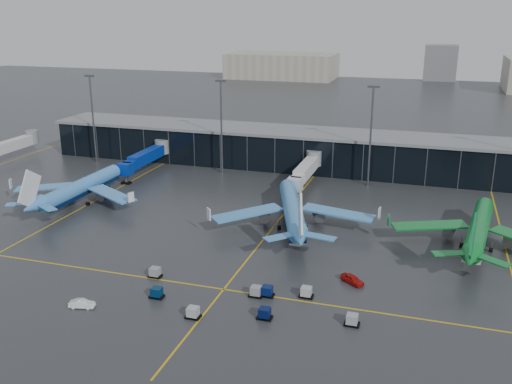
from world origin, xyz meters
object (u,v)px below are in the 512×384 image
(service_van_red, at_px, (352,279))
(airliner_aer_lingus, at_px, (480,217))
(airliner_klm_near, at_px, (292,198))
(mobile_airstair, at_px, (298,239))
(airliner_arkefly, at_px, (81,178))
(baggage_carts, at_px, (242,298))
(service_van_white, at_px, (82,304))

(service_van_red, bearing_deg, airliner_aer_lingus, -6.56)
(airliner_klm_near, relative_size, airliner_aer_lingus, 1.05)
(airliner_klm_near, bearing_deg, airliner_aer_lingus, -17.65)
(mobile_airstair, bearing_deg, service_van_red, -40.58)
(airliner_arkefly, distance_m, airliner_aer_lingus, 87.01)
(baggage_carts, distance_m, service_van_red, 19.16)
(airliner_klm_near, xyz_separation_m, mobile_airstair, (3.29, -8.60, -5.42))
(airliner_klm_near, height_order, airliner_aer_lingus, airliner_klm_near)
(baggage_carts, xyz_separation_m, service_van_white, (-22.60, -8.82, -0.11))
(airliner_arkefly, bearing_deg, mobile_airstair, -8.60)
(airliner_arkefly, xyz_separation_m, mobile_airstair, (53.99, -9.04, -5.08))
(baggage_carts, bearing_deg, airliner_klm_near, 91.18)
(airliner_arkefly, height_order, baggage_carts, airliner_arkefly)
(airliner_klm_near, distance_m, service_van_red, 28.02)
(airliner_klm_near, height_order, mobile_airstair, airliner_klm_near)
(airliner_arkefly, height_order, airliner_aer_lingus, airliner_aer_lingus)
(airliner_klm_near, height_order, service_van_red, airliner_klm_near)
(airliner_arkefly, bearing_deg, airliner_klm_near, 0.41)
(airliner_klm_near, distance_m, service_van_white, 48.47)
(airliner_aer_lingus, bearing_deg, service_van_red, -124.28)
(mobile_airstair, bearing_deg, service_van_white, -119.31)
(airliner_aer_lingus, bearing_deg, mobile_airstair, -157.23)
(baggage_carts, height_order, service_van_red, baggage_carts)
(service_van_white, bearing_deg, airliner_aer_lingus, -66.32)
(service_van_white, bearing_deg, service_van_red, -74.54)
(airliner_aer_lingus, relative_size, baggage_carts, 1.06)
(service_van_white, bearing_deg, airliner_klm_near, -40.03)
(airliner_klm_near, distance_m, baggage_carts, 34.50)
(mobile_airstair, relative_size, service_van_white, 0.88)
(baggage_carts, bearing_deg, airliner_aer_lingus, 44.09)
(airliner_arkefly, height_order, mobile_airstair, airliner_arkefly)
(airliner_klm_near, bearing_deg, service_van_white, -135.37)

